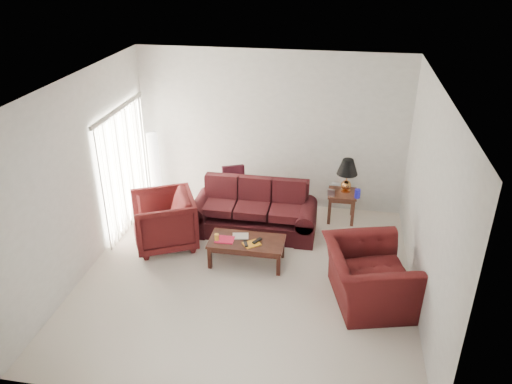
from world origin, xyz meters
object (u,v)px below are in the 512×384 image
end_table (341,206)px  sofa (253,209)px  armchair_left (164,221)px  floor_lamp (155,168)px  armchair_right (368,276)px  coffee_table (247,251)px

end_table → sofa: bearing=-154.8°
end_table → armchair_left: size_ratio=0.55×
sofa → floor_lamp: floor_lamp is taller
floor_lamp → armchair_right: 4.70m
end_table → armchair_left: armchair_left is taller
coffee_table → floor_lamp: bearing=134.9°
end_table → floor_lamp: bearing=178.7°
floor_lamp → coffee_table: (2.16, -1.77, -0.52)m
floor_lamp → end_table: bearing=-1.3°
armchair_right → end_table: bearing=-4.8°
end_table → armchair_right: armchair_right is taller
end_table → coffee_table: (-1.46, -1.69, -0.07)m
armchair_left → armchair_right: armchair_left is taller
armchair_right → armchair_left: bearing=59.6°
floor_lamp → coffee_table: bearing=-39.4°
armchair_left → floor_lamp: bearing=179.0°
armchair_right → coffee_table: bearing=56.4°
sofa → armchair_left: size_ratio=2.16×
floor_lamp → armchair_left: size_ratio=1.44×
armchair_right → sofa: bearing=35.5°
armchair_left → coffee_table: armchair_left is taller
sofa → coffee_table: sofa is taller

